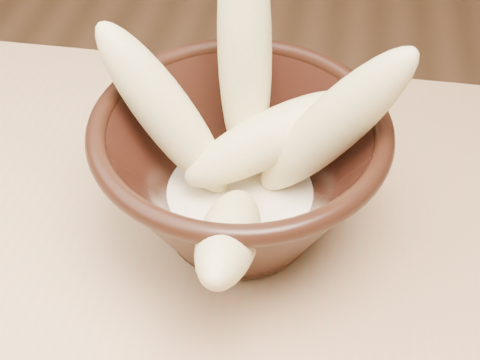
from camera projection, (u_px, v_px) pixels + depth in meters
The scene contains 7 objects.
bowl at pixel (240, 170), 0.51m from camera, with size 0.22×0.22×0.12m.
milk_puddle at pixel (240, 197), 0.53m from camera, with size 0.12×0.12×0.02m, color #F1E3C2.
banana_upright at pixel (245, 51), 0.50m from camera, with size 0.04×0.04×0.20m, color #CDC079.
banana_left at pixel (166, 112), 0.50m from camera, with size 0.04×0.04×0.16m, color #CDC079.
banana_right at pixel (331, 126), 0.47m from camera, with size 0.04×0.04×0.17m, color #CDC079.
banana_across at pixel (267, 139), 0.50m from camera, with size 0.04×0.04×0.14m, color #CDC079.
banana_front at pixel (230, 234), 0.45m from camera, with size 0.04×0.04×0.16m, color #CDC079.
Camera 1 is at (0.20, -0.21, 1.17)m, focal length 50.00 mm.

